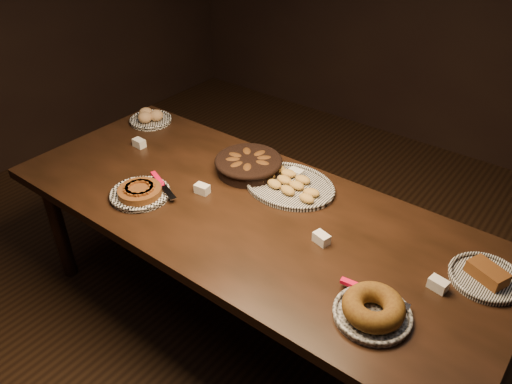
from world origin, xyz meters
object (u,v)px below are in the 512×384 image
Objects in this scene: buffet_table at (247,221)px; bundt_cake_plate at (373,309)px; madeleine_platter at (289,184)px; apple_tart_plate at (140,192)px.

bundt_cake_plate reaches higher than buffet_table.
madeleine_platter is 0.86m from bundt_cake_plate.
apple_tart_plate is at bearing -153.12° from buffet_table.
buffet_table is 5.16× the size of madeleine_platter.
buffet_table is at bearing 40.32° from apple_tart_plate.
bundt_cake_plate is (0.70, -0.50, 0.02)m from madeleine_platter.
buffet_table is at bearing 164.40° from bundt_cake_plate.
buffet_table is at bearing -114.34° from madeleine_platter.
apple_tart_plate is 1.05× the size of bundt_cake_plate.
bundt_cake_plate reaches higher than apple_tart_plate.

